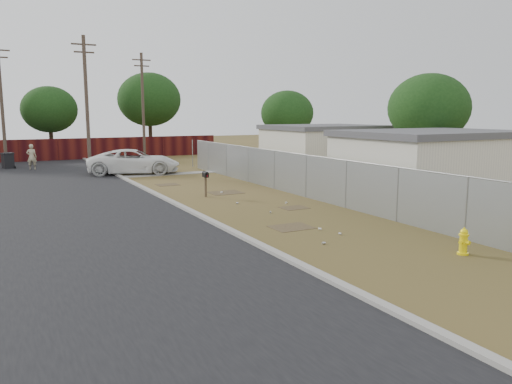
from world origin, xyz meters
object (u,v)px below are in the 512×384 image
mailbox (205,177)px  pedestrian (32,157)px  trash_bin (8,160)px  fire_hydrant (464,242)px  pickup_truck (134,162)px

mailbox → pedestrian: (-6.42, 16.23, -0.07)m
mailbox → trash_bin: size_ratio=1.08×
fire_hydrant → pedestrian: 30.07m
mailbox → pickup_truck: pickup_truck is taller
pedestrian → trash_bin: (-1.48, 1.58, -0.32)m
pickup_truck → pedestrian: 8.08m
pickup_truck → fire_hydrant: bearing=-153.4°
pickup_truck → pedestrian: size_ratio=3.24×
fire_hydrant → pickup_truck: bearing=98.6°
mailbox → pickup_truck: (-0.72, 10.50, -0.16)m
fire_hydrant → trash_bin: 32.03m
mailbox → trash_bin: 19.48m
mailbox → trash_bin: bearing=113.9°
mailbox → pickup_truck: bearing=93.9°
fire_hydrant → pickup_truck: 23.17m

